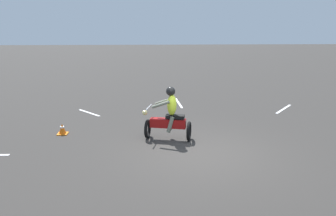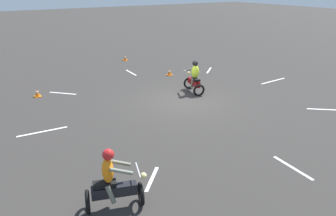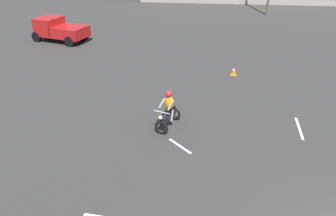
# 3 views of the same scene
# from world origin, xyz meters

# --- Properties ---
(ground_plane) EXTENTS (120.00, 120.00, 0.00)m
(ground_plane) POSITION_xyz_m (0.00, 0.00, 0.00)
(ground_plane) COLOR #2D2B28
(motorcycle_rider_foreground) EXTENTS (1.56, 0.94, 1.66)m
(motorcycle_rider_foreground) POSITION_xyz_m (0.75, -1.22, 0.73)
(motorcycle_rider_foreground) COLOR black
(motorcycle_rider_foreground) RESTS_ON ground
(traffic_cone_near_right) EXTENTS (0.32, 0.32, 0.35)m
(traffic_cone_near_right) POSITION_xyz_m (4.19, -1.95, 0.17)
(traffic_cone_near_right) COLOR orange
(traffic_cone_near_right) RESTS_ON ground
(lane_stripe_sw) EXTENTS (1.28, 1.52, 0.01)m
(lane_stripe_sw) POSITION_xyz_m (-4.40, -4.81, 0.00)
(lane_stripe_sw) COLOR silver
(lane_stripe_sw) RESTS_ON ground
(lane_stripe_s) EXTENTS (0.21, 2.01, 0.01)m
(lane_stripe_s) POSITION_xyz_m (-0.02, -6.25, 0.00)
(lane_stripe_s) COLOR silver
(lane_stripe_s) RESTS_ON ground
(lane_stripe_se) EXTENTS (1.06, 1.19, 0.01)m
(lane_stripe_se) POSITION_xyz_m (3.80, -4.69, 0.00)
(lane_stripe_se) COLOR silver
(lane_stripe_se) RESTS_ON ground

